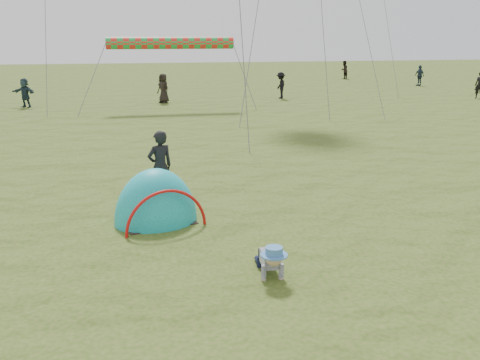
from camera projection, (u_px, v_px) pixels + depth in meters
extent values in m
plane|color=#2A4610|center=(219.00, 267.00, 9.31)|extent=(140.00, 140.00, 0.00)
ellipsoid|color=#11858C|center=(156.00, 221.00, 11.59)|extent=(2.15, 1.93, 2.34)
imported|color=black|center=(160.00, 167.00, 12.73)|extent=(0.74, 0.62, 1.73)
imported|color=black|center=(344.00, 70.00, 48.43)|extent=(1.00, 0.97, 1.62)
imported|color=#283648|center=(419.00, 75.00, 41.92)|extent=(0.58, 1.00, 1.60)
imported|color=black|center=(281.00, 85.00, 33.58)|extent=(0.62, 1.06, 1.64)
imported|color=black|center=(163.00, 88.00, 31.41)|extent=(0.95, 0.99, 1.71)
imported|color=#22343E|center=(25.00, 93.00, 29.48)|extent=(1.50, 1.21, 1.60)
imported|color=black|center=(480.00, 85.00, 33.50)|extent=(0.71, 0.72, 1.69)
cylinder|color=red|center=(171.00, 43.00, 28.30)|extent=(6.70, 0.64, 0.64)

